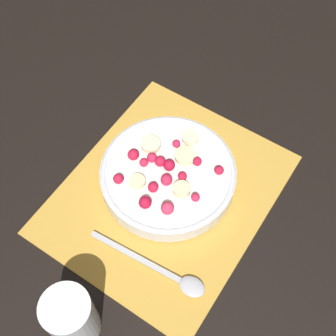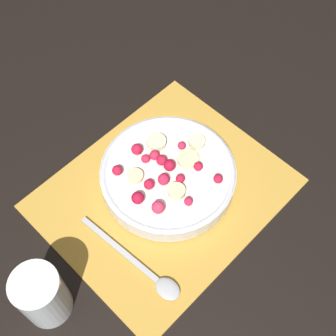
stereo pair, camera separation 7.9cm
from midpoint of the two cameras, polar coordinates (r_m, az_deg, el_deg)
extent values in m
plane|color=black|center=(0.82, -2.93, -3.43)|extent=(3.00, 3.00, 0.00)
cube|color=gold|center=(0.81, -2.94, -3.34)|extent=(0.40, 0.33, 0.01)
cylinder|color=silver|center=(0.81, -2.77, -1.17)|extent=(0.23, 0.23, 0.03)
torus|color=silver|center=(0.80, -2.81, -0.72)|extent=(0.23, 0.23, 0.01)
cylinder|color=white|center=(0.80, -2.83, -0.55)|extent=(0.21, 0.21, 0.00)
cylinder|color=beige|center=(0.78, -6.65, -1.90)|extent=(0.04, 0.04, 0.01)
cylinder|color=#F4EAB7|center=(0.82, -0.01, 3.51)|extent=(0.04, 0.04, 0.01)
cylinder|color=beige|center=(0.80, -0.82, 1.33)|extent=(0.04, 0.04, 0.01)
cylinder|color=beige|center=(0.77, -1.13, -2.73)|extent=(0.04, 0.04, 0.01)
cylinder|color=#F4EAB7|center=(0.82, -4.89, 2.63)|extent=(0.04, 0.04, 0.01)
sphere|color=red|center=(0.78, 3.42, -0.51)|extent=(0.02, 0.02, 0.02)
sphere|color=red|center=(0.79, -3.81, 0.58)|extent=(0.02, 0.02, 0.02)
sphere|color=#D12347|center=(0.78, -3.22, -1.30)|extent=(0.02, 0.02, 0.02)
sphere|color=red|center=(0.78, -1.11, -1.25)|extent=(0.02, 0.02, 0.02)
sphere|color=#D12347|center=(0.80, -4.80, 1.04)|extent=(0.02, 0.02, 0.02)
sphere|color=#B21433|center=(0.76, -5.79, -4.45)|extent=(0.02, 0.02, 0.02)
sphere|color=#DB3356|center=(0.75, -3.08, -5.17)|extent=(0.02, 0.02, 0.02)
sphere|color=red|center=(0.80, -7.06, 1.41)|extent=(0.02, 0.02, 0.02)
sphere|color=#D12347|center=(0.76, 0.27, -4.03)|extent=(0.01, 0.01, 0.01)
sphere|color=#B21433|center=(0.79, -2.72, 0.12)|extent=(0.02, 0.02, 0.02)
sphere|color=#D12347|center=(0.81, -1.74, 2.75)|extent=(0.01, 0.01, 0.01)
sphere|color=#D12347|center=(0.80, -5.81, 0.43)|extent=(0.02, 0.02, 0.02)
sphere|color=red|center=(0.79, 0.75, 0.58)|extent=(0.02, 0.02, 0.02)
sphere|color=red|center=(0.77, -4.76, -2.60)|extent=(0.02, 0.02, 0.02)
sphere|color=red|center=(0.78, -8.95, -1.55)|extent=(0.02, 0.02, 0.02)
cube|color=#B2B2B7|center=(0.77, -6.98, -10.95)|extent=(0.02, 0.17, 0.00)
ellipsoid|color=#B2B2B7|center=(0.74, -0.16, -14.55)|extent=(0.03, 0.04, 0.01)
cylinder|color=white|center=(0.71, -14.99, -17.47)|extent=(0.07, 0.07, 0.11)
camera|label=1|loc=(0.04, -92.87, -4.76)|focal=50.00mm
camera|label=2|loc=(0.04, 87.13, 4.76)|focal=50.00mm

